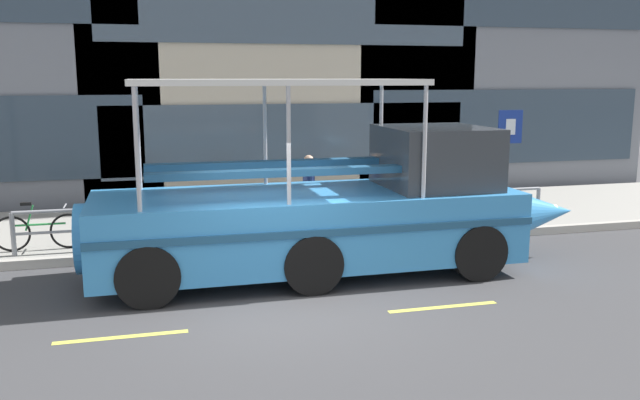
{
  "coord_description": "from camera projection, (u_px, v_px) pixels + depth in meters",
  "views": [
    {
      "loc": [
        -1.94,
        -9.85,
        3.52
      ],
      "look_at": [
        1.09,
        1.74,
        1.3
      ],
      "focal_mm": 37.32,
      "sensor_mm": 36.0,
      "label": 1
    }
  ],
  "objects": [
    {
      "name": "ground_plane",
      "position": [
        281.0,
        303.0,
        10.49
      ],
      "size": [
        120.0,
        120.0,
        0.0
      ],
      "primitive_type": "plane",
      "color": "#3D3D3F"
    },
    {
      "name": "sidewalk",
      "position": [
        235.0,
        223.0,
        15.8
      ],
      "size": [
        32.0,
        4.8,
        0.18
      ],
      "primitive_type": "cube",
      "color": "#99968E",
      "rests_on": "ground_plane"
    },
    {
      "name": "curb_edge",
      "position": [
        251.0,
        249.0,
        13.44
      ],
      "size": [
        32.0,
        0.18,
        0.18
      ],
      "primitive_type": "cube",
      "color": "#B2ADA3",
      "rests_on": "ground_plane"
    },
    {
      "name": "lane_centreline",
      "position": [
        292.0,
        321.0,
        9.72
      ],
      "size": [
        25.8,
        0.12,
        0.01
      ],
      "color": "#DBD64C",
      "rests_on": "ground_plane"
    },
    {
      "name": "curb_guardrail",
      "position": [
        302.0,
        211.0,
        13.92
      ],
      "size": [
        11.3,
        0.09,
        0.86
      ],
      "color": "gray",
      "rests_on": "sidewalk"
    },
    {
      "name": "parking_sign",
      "position": [
        509.0,
        146.0,
        15.29
      ],
      "size": [
        0.6,
        0.12,
        2.6
      ],
      "color": "#4C4F54",
      "rests_on": "sidewalk"
    },
    {
      "name": "leaned_bicycle",
      "position": [
        40.0,
        231.0,
        12.98
      ],
      "size": [
        1.74,
        0.46,
        0.96
      ],
      "color": "black",
      "rests_on": "sidewalk"
    },
    {
      "name": "duck_tour_boat",
      "position": [
        337.0,
        212.0,
        12.01
      ],
      "size": [
        9.36,
        2.52,
        3.49
      ],
      "color": "#388CD1",
      "rests_on": "ground_plane"
    },
    {
      "name": "pedestrian_near_bow",
      "position": [
        395.0,
        183.0,
        15.48
      ],
      "size": [
        0.42,
        0.25,
        1.52
      ],
      "color": "black",
      "rests_on": "sidewalk"
    },
    {
      "name": "pedestrian_mid_left",
      "position": [
        309.0,
        185.0,
        14.7
      ],
      "size": [
        0.23,
        0.48,
        1.66
      ],
      "color": "#1E2338",
      "rests_on": "sidewalk"
    }
  ]
}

